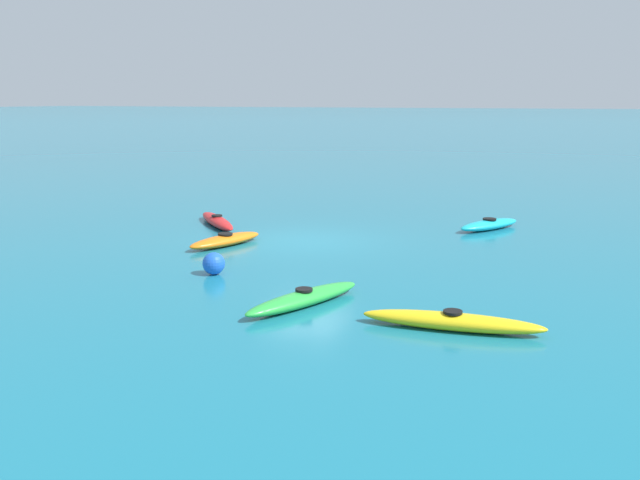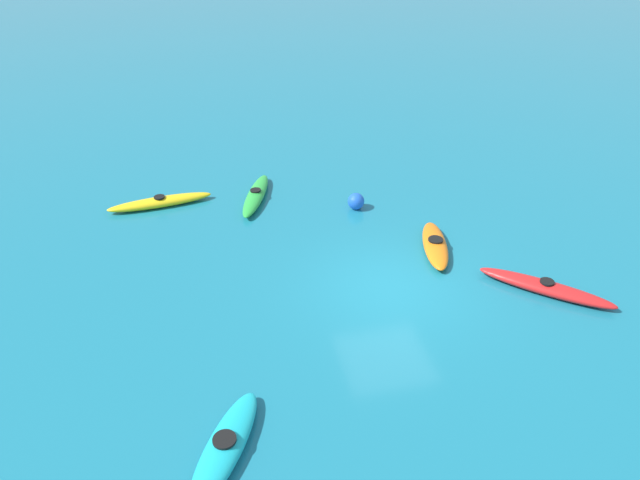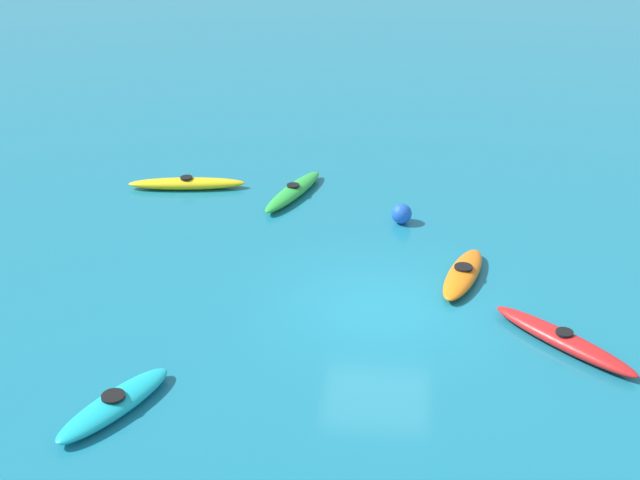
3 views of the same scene
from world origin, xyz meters
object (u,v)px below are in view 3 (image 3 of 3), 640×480
kayak_orange (463,274)px  kayak_yellow (187,183)px  kayak_green (293,191)px  kayak_red (563,340)px  buoy_blue (402,214)px  kayak_cyan (114,404)px

kayak_orange → kayak_yellow: size_ratio=0.79×
kayak_green → kayak_red: bearing=-136.7°
kayak_orange → buoy_blue: size_ratio=4.94×
kayak_red → kayak_cyan: bearing=110.0°
kayak_orange → buoy_blue: 3.34m
kayak_yellow → buoy_blue: buoy_blue is taller
kayak_orange → buoy_blue: buoy_blue is taller
kayak_red → buoy_blue: (5.58, 3.49, 0.11)m
kayak_green → kayak_yellow: bearing=86.0°
buoy_blue → kayak_cyan: bearing=149.9°
kayak_orange → kayak_red: 3.26m
kayak_red → buoy_blue: bearing=32.0°
kayak_red → buoy_blue: 6.58m
kayak_cyan → kayak_yellow: same height
kayak_orange → kayak_green: bearing=46.6°
kayak_cyan → kayak_yellow: 10.40m
kayak_cyan → kayak_yellow: (10.33, 1.24, -0.00)m
kayak_cyan → buoy_blue: bearing=-30.1°
kayak_red → kayak_orange: bearing=36.9°
kayak_cyan → kayak_green: bearing=-10.7°
kayak_yellow → kayak_orange: bearing=-120.6°
kayak_red → kayak_green: bearing=43.3°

